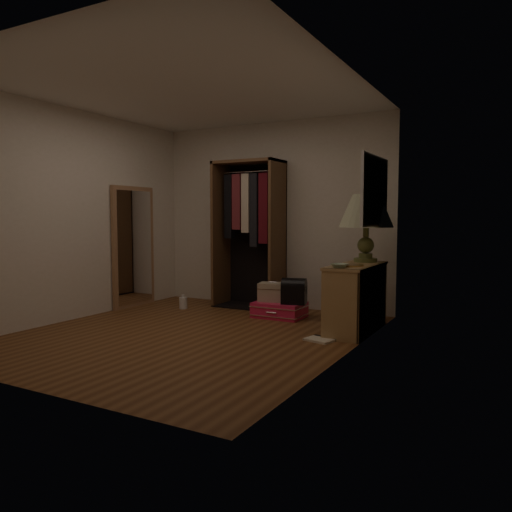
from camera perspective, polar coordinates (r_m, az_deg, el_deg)
name	(u,v)px	position (r m, az deg, el deg)	size (l,w,h in m)	color
ground	(190,334)	(5.54, -7.53, -8.84)	(4.00, 4.00, 0.00)	brown
room_walls	(197,196)	(5.39, -6.77, 6.86)	(3.52, 4.02, 2.60)	silver
console_bookshelf	(357,296)	(5.72, 11.46, -4.48)	(0.42, 1.12, 0.75)	#A68050
open_wardrobe	(251,222)	(7.01, -0.58, 3.95)	(0.95, 0.50, 2.05)	brown
floor_mirror	(134,247)	(7.26, -13.82, 1.01)	(0.06, 0.80, 1.70)	#9E704C
pink_suitcase	(279,310)	(6.38, 2.69, -6.14)	(0.64, 0.47, 0.19)	#DC1A4A
train_case	(273,292)	(6.41, 1.92, -4.13)	(0.39, 0.31, 0.25)	tan
black_bag	(294,291)	(6.22, 4.37, -3.96)	(0.33, 0.25, 0.33)	black
table_lamp	(366,213)	(5.93, 12.49, 4.87)	(0.83, 0.83, 0.78)	#525B2C
brass_tray	(351,265)	(5.43, 10.79, -1.04)	(0.27, 0.27, 0.02)	#A77F40
ceramic_bowl	(339,266)	(5.23, 9.50, -1.09)	(0.17, 0.17, 0.04)	#A1BF9F
white_jug	(183,303)	(7.03, -8.32, -5.31)	(0.15, 0.15, 0.19)	silver
floor_book	(321,339)	(5.26, 7.42, -9.43)	(0.32, 0.28, 0.03)	beige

